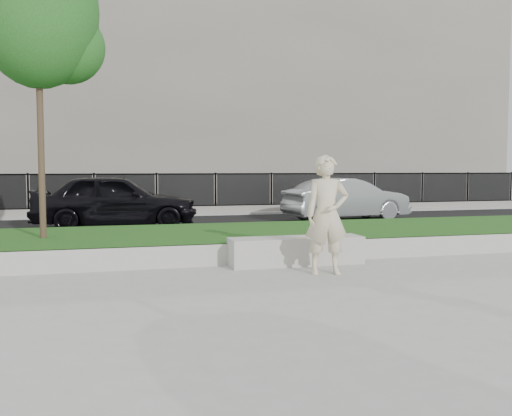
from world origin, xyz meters
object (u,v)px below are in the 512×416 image
object	(u,v)px
book	(302,237)
car_silver	(347,199)
young_tree	(43,16)
stone_bench	(296,251)
man	(327,215)
car_dark	(116,201)

from	to	relation	value
book	car_silver	bearing A→B (deg)	57.89
book	young_tree	bearing A→B (deg)	150.16
stone_bench	book	bearing A→B (deg)	-74.60
young_tree	man	bearing A→B (deg)	-34.26
book	car_dark	xyz separation A→B (m)	(-3.07, 7.36, 0.31)
stone_bench	car_dark	world-z (taller)	car_dark
book	car_silver	xyz separation A→B (m)	(4.47, 7.88, 0.22)
book	car_dark	size ratio (longest dim) A/B	0.05
stone_bench	young_tree	distance (m)	6.70
car_silver	young_tree	bearing A→B (deg)	113.20
man	car_dark	distance (m)	8.80
car_dark	car_silver	distance (m)	7.56
young_tree	car_dark	world-z (taller)	young_tree
car_dark	stone_bench	bearing A→B (deg)	-151.08
man	car_dark	bearing A→B (deg)	121.09
man	car_silver	size ratio (longest dim) A/B	0.47
car_silver	man	bearing A→B (deg)	145.16
man	car_dark	world-z (taller)	man
man	young_tree	distance (m)	6.77
stone_bench	book	size ratio (longest dim) A/B	10.68
stone_bench	book	xyz separation A→B (m)	(0.05, -0.19, 0.27)
young_tree	car_dark	bearing A→B (deg)	73.64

